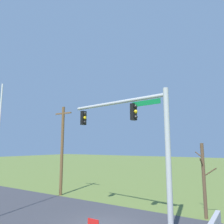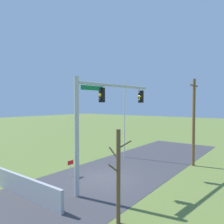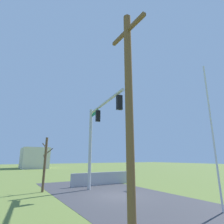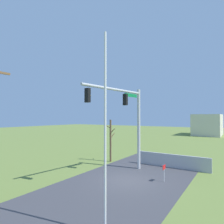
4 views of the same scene
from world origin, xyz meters
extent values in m
plane|color=olive|center=(0.00, 0.00, 0.00)|extent=(160.00, 160.00, 0.00)
cube|color=#3D3D42|center=(-4.00, 0.00, 0.01)|extent=(28.00, 8.00, 0.01)
cube|color=#B7B5AD|center=(4.48, 0.70, 0.00)|extent=(6.00, 6.00, 0.01)
cube|color=#A8A8AD|center=(5.43, -1.67, 0.62)|extent=(0.20, 6.75, 1.24)
cylinder|color=#B2B5BA|center=(3.48, 0.70, 3.60)|extent=(0.28, 0.28, 7.19)
cylinder|color=#B2B5BA|center=(0.12, 1.15, 6.84)|extent=(6.76, 1.11, 0.20)
cube|color=#0F7238|center=(2.27, 0.86, 6.56)|extent=(1.79, 0.27, 0.28)
cube|color=black|center=(1.46, 0.97, 6.14)|extent=(0.29, 0.39, 0.96)
sphere|color=black|center=(1.61, 0.95, 6.44)|extent=(0.22, 0.22, 0.22)
sphere|color=yellow|center=(1.61, 0.95, 6.14)|extent=(0.22, 0.22, 0.22)
sphere|color=black|center=(1.61, 0.95, 5.84)|extent=(0.22, 0.22, 0.22)
cube|color=black|center=(-2.71, 1.54, 6.14)|extent=(0.29, 0.39, 0.96)
sphere|color=black|center=(-2.56, 1.52, 6.44)|extent=(0.22, 0.22, 0.22)
sphere|color=yellow|center=(-2.56, 1.52, 6.14)|extent=(0.22, 0.22, 0.22)
sphere|color=black|center=(-2.56, 1.52, 5.84)|extent=(0.22, 0.22, 0.22)
cylinder|color=silver|center=(-6.24, -2.38, 4.09)|extent=(0.10, 0.10, 8.18)
cylinder|color=brown|center=(-7.43, 4.27, 3.90)|extent=(0.26, 0.26, 7.79)
cube|color=brown|center=(-7.43, 4.27, 7.19)|extent=(1.90, 0.12, 0.12)
cylinder|color=brown|center=(4.39, 4.38, 2.20)|extent=(0.20, 0.20, 4.40)
cylinder|color=brown|center=(4.76, 4.38, 2.68)|extent=(0.78, 0.07, 0.57)
cylinder|color=brown|center=(4.16, 4.58, 3.68)|extent=(0.54, 0.47, 0.39)
cylinder|color=brown|center=(4.37, 4.11, 3.24)|extent=(0.12, 0.61, 0.55)
cylinder|color=silver|center=(1.21, -2.37, 0.45)|extent=(0.04, 0.04, 0.90)
cube|color=red|center=(1.21, -2.37, 1.06)|extent=(0.56, 0.02, 0.32)
camera|label=1|loc=(7.08, -10.11, 4.20)|focal=35.18mm
camera|label=2|loc=(12.47, 10.12, 5.55)|focal=34.85mm
camera|label=3|loc=(-12.01, 7.69, 2.69)|focal=29.09mm
camera|label=4|loc=(-12.68, -6.89, 4.70)|focal=31.11mm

